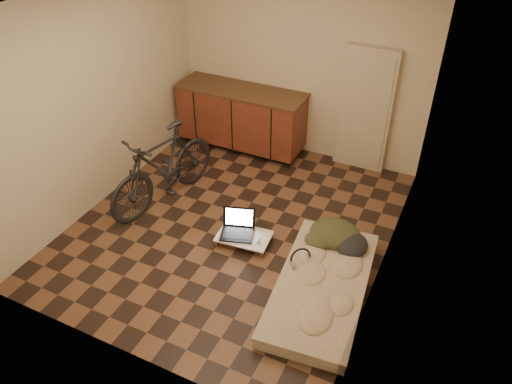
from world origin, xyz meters
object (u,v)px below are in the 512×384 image
at_px(lap_desk, 244,236).
at_px(laptop, 238,229).
at_px(futon, 322,287).
at_px(bicycle, 163,163).

distance_m(lap_desk, laptop, 0.11).
bearing_deg(lap_desk, futon, -23.70).
relative_size(bicycle, lap_desk, 2.70).
height_order(bicycle, lap_desk, bicycle).
distance_m(bicycle, futon, 2.43).
bearing_deg(bicycle, laptop, -0.98).
bearing_deg(laptop, bicycle, 149.01).
xyz_separation_m(bicycle, lap_desk, (1.25, -0.29, -0.47)).
bearing_deg(lap_desk, bicycle, 160.85).
distance_m(bicycle, laptop, 1.25).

